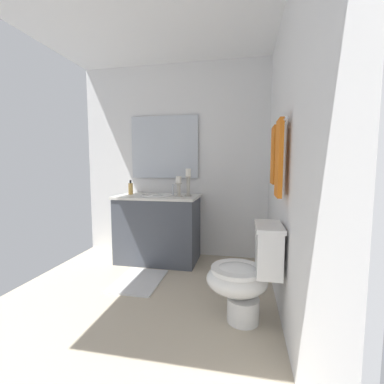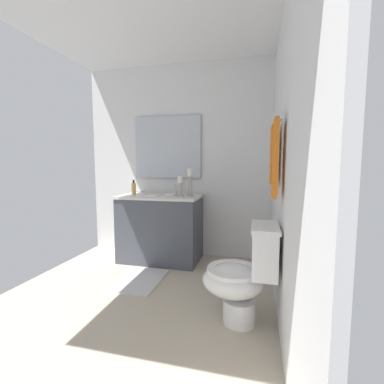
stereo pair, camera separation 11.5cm
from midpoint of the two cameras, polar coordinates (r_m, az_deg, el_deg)
The scene contains 14 objects.
floor at distance 2.51m, azimuth -11.44°, elevation -22.43°, with size 2.69×2.43×0.02m, color beige.
wall_back at distance 2.01m, azimuth 21.24°, elevation 6.96°, with size 2.69×0.04×2.45m, color white.
wall_left at distance 3.47m, azimuth -2.25°, elevation 6.66°, with size 0.04×2.43×2.45m, color white.
vanity_cabinet at distance 3.29m, azimuth -5.82°, elevation -7.70°, with size 0.58×0.99×0.81m.
sink_basin at distance 3.23m, azimuth -5.87°, elevation -1.38°, with size 0.40×0.40×0.24m.
mirror at distance 3.47m, azimuth -4.41°, elevation 9.63°, with size 0.02×0.89×0.79m, color silver.
candle_holder_tall at distance 3.10m, azimuth 0.65°, elevation 2.30°, with size 0.09×0.09×0.33m.
candle_holder_short at distance 3.07m, azimuth -1.46°, elevation 1.33°, with size 0.09×0.09×0.24m.
soap_bottle at distance 3.41m, azimuth -11.58°, elevation 0.81°, with size 0.06×0.06×0.18m.
toilet at distance 2.07m, azimuth 12.49°, elevation -17.25°, with size 0.39×0.54×0.75m.
towel_bar at distance 2.09m, azimuth 19.54°, elevation 13.47°, with size 0.02×0.02×0.68m, color silver.
towel_near_vanity at distance 2.24m, azimuth 18.48°, elevation 7.55°, with size 0.23×0.03×0.46m, color orange.
towel_center at distance 1.90m, azimuth 19.25°, elevation 6.86°, with size 0.21×0.03×0.53m, color orange.
bath_mat at distance 2.87m, azimuth -10.18°, elevation -18.23°, with size 0.60×0.44×0.02m, color silver.
Camera 2 is at (1.98, 1.02, 1.17)m, focal length 24.61 mm.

